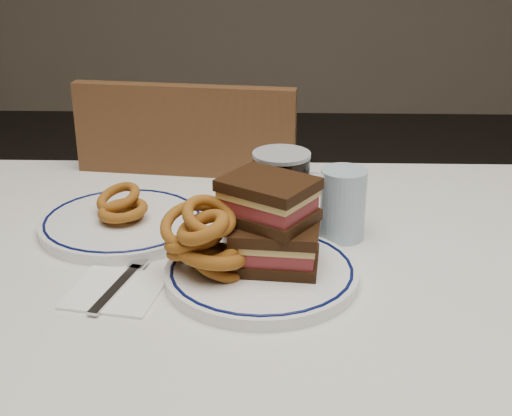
{
  "coord_description": "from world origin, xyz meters",
  "views": [
    {
      "loc": [
        -0.01,
        -0.95,
        1.24
      ],
      "look_at": [
        -0.03,
        -0.02,
        0.84
      ],
      "focal_mm": 50.0,
      "sensor_mm": 36.0,
      "label": 1
    }
  ],
  "objects_px": {
    "beer_mug": "(283,197)",
    "far_plate": "(123,223)",
    "main_plate": "(262,273)",
    "reuben_sandwich": "(272,223)",
    "chair_far": "(203,258)"
  },
  "relations": [
    {
      "from": "main_plate",
      "to": "reuben_sandwich",
      "type": "xyz_separation_m",
      "value": [
        0.01,
        0.02,
        0.07
      ]
    },
    {
      "from": "main_plate",
      "to": "far_plate",
      "type": "relative_size",
      "value": 1.02
    },
    {
      "from": "reuben_sandwich",
      "to": "beer_mug",
      "type": "relative_size",
      "value": 1.05
    },
    {
      "from": "main_plate",
      "to": "far_plate",
      "type": "height_order",
      "value": "same"
    },
    {
      "from": "reuben_sandwich",
      "to": "beer_mug",
      "type": "bearing_deg",
      "value": 81.38
    },
    {
      "from": "main_plate",
      "to": "chair_far",
      "type": "bearing_deg",
      "value": 104.79
    },
    {
      "from": "reuben_sandwich",
      "to": "chair_far",
      "type": "bearing_deg",
      "value": 106.64
    },
    {
      "from": "main_plate",
      "to": "reuben_sandwich",
      "type": "relative_size",
      "value": 1.78
    },
    {
      "from": "chair_far",
      "to": "main_plate",
      "type": "distance_m",
      "value": 0.62
    },
    {
      "from": "chair_far",
      "to": "reuben_sandwich",
      "type": "relative_size",
      "value": 6.04
    },
    {
      "from": "beer_mug",
      "to": "far_plate",
      "type": "xyz_separation_m",
      "value": [
        -0.26,
        0.04,
        -0.06
      ]
    },
    {
      "from": "main_plate",
      "to": "beer_mug",
      "type": "bearing_deg",
      "value": 76.6
    },
    {
      "from": "reuben_sandwich",
      "to": "far_plate",
      "type": "xyz_separation_m",
      "value": [
        -0.24,
        0.15,
        -0.07
      ]
    },
    {
      "from": "beer_mug",
      "to": "far_plate",
      "type": "height_order",
      "value": "beer_mug"
    },
    {
      "from": "main_plate",
      "to": "far_plate",
      "type": "xyz_separation_m",
      "value": [
        -0.23,
        0.17,
        -0.0
      ]
    }
  ]
}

